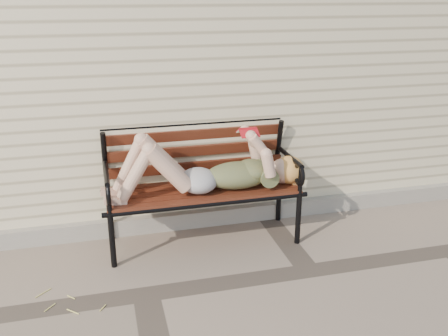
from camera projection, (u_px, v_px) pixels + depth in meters
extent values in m
plane|color=gray|center=(146.00, 294.00, 3.55)|extent=(80.00, 80.00, 0.00)
cube|color=beige|center=(111.00, 38.00, 5.76)|extent=(8.00, 4.00, 3.00)
cube|color=#9F9C8F|center=(134.00, 225.00, 4.40)|extent=(8.00, 0.10, 0.15)
cylinder|color=black|center=(112.00, 240.00, 3.82)|extent=(0.05, 0.05, 0.47)
cylinder|color=black|center=(110.00, 215.00, 4.25)|extent=(0.05, 0.05, 0.47)
cylinder|color=black|center=(298.00, 218.00, 4.18)|extent=(0.05, 0.05, 0.47)
cylinder|color=black|center=(279.00, 197.00, 4.60)|extent=(0.05, 0.05, 0.47)
cube|color=#562516|center=(203.00, 191.00, 4.13)|extent=(1.57, 0.51, 0.03)
cylinder|color=black|center=(209.00, 204.00, 3.93)|extent=(1.66, 0.04, 0.04)
cylinder|color=black|center=(197.00, 183.00, 4.35)|extent=(1.66, 0.04, 0.04)
torus|color=black|center=(193.00, 120.00, 4.27)|extent=(0.29, 0.04, 0.29)
ellipsoid|color=#0A3548|center=(238.00, 175.00, 4.13)|extent=(0.56, 0.32, 0.22)
ellipsoid|color=#0A3548|center=(252.00, 170.00, 4.15)|extent=(0.27, 0.31, 0.17)
ellipsoid|color=silver|center=(198.00, 180.00, 4.06)|extent=(0.31, 0.35, 0.20)
sphere|color=#D8AE91|center=(283.00, 171.00, 4.23)|extent=(0.23, 0.23, 0.23)
ellipsoid|color=#E2A155|center=(289.00, 170.00, 4.24)|extent=(0.26, 0.26, 0.24)
cube|color=#B2141D|center=(248.00, 129.00, 4.02)|extent=(0.14, 0.02, 0.02)
cube|color=white|center=(249.00, 133.00, 3.99)|extent=(0.14, 0.09, 0.05)
cube|color=white|center=(246.00, 131.00, 4.06)|extent=(0.14, 0.09, 0.05)
cube|color=#B2141D|center=(250.00, 133.00, 3.98)|extent=(0.16, 0.10, 0.05)
cube|color=#B2141D|center=(246.00, 130.00, 4.07)|extent=(0.16, 0.10, 0.05)
cylinder|color=#E9E071|center=(59.00, 328.00, 3.19)|extent=(0.09, 0.03, 0.01)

